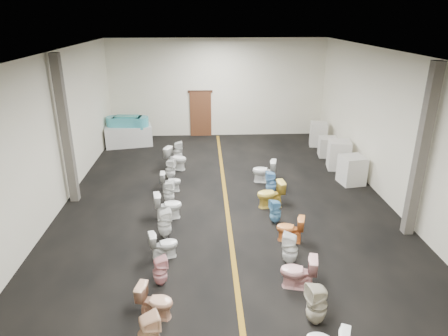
{
  "coord_description": "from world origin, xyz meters",
  "views": [
    {
      "loc": [
        -0.64,
        -10.63,
        5.51
      ],
      "look_at": [
        -0.05,
        1.0,
        0.98
      ],
      "focal_mm": 32.0,
      "sensor_mm": 36.0,
      "label": 1
    }
  ],
  "objects_px": {
    "toilet_left_2": "(155,301)",
    "toilet_left_4": "(164,245)",
    "toilet_left_1": "(149,335)",
    "toilet_left_9": "(170,169)",
    "appliance_crate_a": "(352,170)",
    "toilet_left_11": "(178,151)",
    "toilet_left_6": "(168,205)",
    "toilet_left_10": "(176,158)",
    "toilet_right_3": "(298,272)",
    "appliance_crate_d": "(318,134)",
    "toilet_right_4": "(290,249)",
    "toilet_right_5": "(290,229)",
    "toilet_right_8": "(271,182)",
    "appliance_crate_b": "(339,155)",
    "toilet_left_7": "(169,192)",
    "toilet_left_8": "(171,182)",
    "toilet_right_6": "(275,212)",
    "toilet_right_2": "(317,304)",
    "toilet_right_7": "(271,194)",
    "display_table": "(129,136)",
    "appliance_crate_c": "(328,147)",
    "bathtub": "(127,122)",
    "toilet_left_5": "(165,223)",
    "toilet_left_3": "(160,271)",
    "toilet_right_9": "(264,171)"
  },
  "relations": [
    {
      "from": "toilet_left_9",
      "to": "toilet_right_5",
      "type": "distance_m",
      "value": 5.48
    },
    {
      "from": "display_table",
      "to": "toilet_right_6",
      "type": "height_order",
      "value": "display_table"
    },
    {
      "from": "appliance_crate_d",
      "to": "toilet_right_4",
      "type": "relative_size",
      "value": 1.31
    },
    {
      "from": "toilet_left_11",
      "to": "toilet_left_4",
      "type": "bearing_deg",
      "value": 175.04
    },
    {
      "from": "appliance_crate_a",
      "to": "display_table",
      "type": "bearing_deg",
      "value": 150.76
    },
    {
      "from": "toilet_right_8",
      "to": "toilet_right_4",
      "type": "bearing_deg",
      "value": -1.87
    },
    {
      "from": "toilet_left_2",
      "to": "toilet_left_4",
      "type": "distance_m",
      "value": 2.03
    },
    {
      "from": "appliance_crate_d",
      "to": "bathtub",
      "type": "bearing_deg",
      "value": 177.01
    },
    {
      "from": "appliance_crate_d",
      "to": "toilet_right_9",
      "type": "bearing_deg",
      "value": -126.83
    },
    {
      "from": "toilet_left_7",
      "to": "toilet_left_6",
      "type": "bearing_deg",
      "value": -171.73
    },
    {
      "from": "toilet_right_7",
      "to": "toilet_left_4",
      "type": "bearing_deg",
      "value": -56.49
    },
    {
      "from": "toilet_left_9",
      "to": "toilet_left_8",
      "type": "bearing_deg",
      "value": -161.4
    },
    {
      "from": "toilet_right_6",
      "to": "display_table",
      "type": "bearing_deg",
      "value": -157.66
    },
    {
      "from": "toilet_left_1",
      "to": "toilet_left_7",
      "type": "bearing_deg",
      "value": -20.24
    },
    {
      "from": "toilet_left_1",
      "to": "bathtub",
      "type": "bearing_deg",
      "value": -10.19
    },
    {
      "from": "toilet_left_8",
      "to": "toilet_left_11",
      "type": "bearing_deg",
      "value": -4.52
    },
    {
      "from": "appliance_crate_a",
      "to": "toilet_right_2",
      "type": "distance_m",
      "value": 7.21
    },
    {
      "from": "display_table",
      "to": "toilet_left_8",
      "type": "relative_size",
      "value": 2.96
    },
    {
      "from": "appliance_crate_d",
      "to": "toilet_right_8",
      "type": "height_order",
      "value": "appliance_crate_d"
    },
    {
      "from": "toilet_left_6",
      "to": "toilet_left_10",
      "type": "height_order",
      "value": "toilet_left_10"
    },
    {
      "from": "toilet_right_8",
      "to": "display_table",
      "type": "bearing_deg",
      "value": -133.41
    },
    {
      "from": "toilet_left_6",
      "to": "toilet_right_2",
      "type": "relative_size",
      "value": 0.92
    },
    {
      "from": "toilet_right_8",
      "to": "appliance_crate_c",
      "type": "bearing_deg",
      "value": 141.28
    },
    {
      "from": "toilet_right_5",
      "to": "toilet_right_4",
      "type": "bearing_deg",
      "value": 5.51
    },
    {
      "from": "appliance_crate_a",
      "to": "appliance_crate_b",
      "type": "relative_size",
      "value": 0.91
    },
    {
      "from": "toilet_left_1",
      "to": "toilet_left_9",
      "type": "height_order",
      "value": "toilet_left_1"
    },
    {
      "from": "toilet_right_5",
      "to": "toilet_right_8",
      "type": "height_order",
      "value": "toilet_right_8"
    },
    {
      "from": "toilet_left_10",
      "to": "toilet_right_6",
      "type": "relative_size",
      "value": 1.2
    },
    {
      "from": "appliance_crate_a",
      "to": "toilet_left_11",
      "type": "relative_size",
      "value": 1.24
    },
    {
      "from": "toilet_left_4",
      "to": "toilet_left_6",
      "type": "xyz_separation_m",
      "value": [
        -0.05,
        1.99,
        0.05
      ]
    },
    {
      "from": "toilet_left_7",
      "to": "toilet_left_8",
      "type": "bearing_deg",
      "value": 5.56
    },
    {
      "from": "toilet_left_6",
      "to": "toilet_left_8",
      "type": "height_order",
      "value": "toilet_left_6"
    },
    {
      "from": "appliance_crate_b",
      "to": "toilet_left_11",
      "type": "relative_size",
      "value": 1.36
    },
    {
      "from": "appliance_crate_d",
      "to": "toilet_left_10",
      "type": "height_order",
      "value": "appliance_crate_d"
    },
    {
      "from": "appliance_crate_d",
      "to": "toilet_left_9",
      "type": "distance_m",
      "value": 7.21
    },
    {
      "from": "toilet_left_7",
      "to": "toilet_left_8",
      "type": "xyz_separation_m",
      "value": [
        -0.01,
        0.89,
        -0.03
      ]
    },
    {
      "from": "appliance_crate_b",
      "to": "toilet_right_6",
      "type": "xyz_separation_m",
      "value": [
        -3.1,
        -4.1,
        -0.19
      ]
    },
    {
      "from": "toilet_left_8",
      "to": "toilet_right_3",
      "type": "bearing_deg",
      "value": -152.4
    },
    {
      "from": "toilet_left_3",
      "to": "toilet_left_9",
      "type": "distance_m",
      "value": 5.95
    },
    {
      "from": "appliance_crate_d",
      "to": "toilet_right_5",
      "type": "height_order",
      "value": "appliance_crate_d"
    },
    {
      "from": "toilet_right_7",
      "to": "toilet_left_6",
      "type": "bearing_deg",
      "value": -86.62
    },
    {
      "from": "appliance_crate_d",
      "to": "toilet_left_5",
      "type": "bearing_deg",
      "value": -129.15
    },
    {
      "from": "toilet_left_2",
      "to": "toilet_right_3",
      "type": "distance_m",
      "value": 3.02
    },
    {
      "from": "toilet_left_4",
      "to": "toilet_left_2",
      "type": "bearing_deg",
      "value": 164.66
    },
    {
      "from": "toilet_left_7",
      "to": "toilet_right_2",
      "type": "distance_m",
      "value": 6.2
    },
    {
      "from": "toilet_right_4",
      "to": "toilet_right_8",
      "type": "xyz_separation_m",
      "value": [
        0.19,
        3.95,
        -0.02
      ]
    },
    {
      "from": "toilet_right_2",
      "to": "toilet_right_3",
      "type": "height_order",
      "value": "toilet_right_2"
    },
    {
      "from": "toilet_left_10",
      "to": "appliance_crate_a",
      "type": "bearing_deg",
      "value": -83.02
    },
    {
      "from": "toilet_left_7",
      "to": "toilet_right_7",
      "type": "relative_size",
      "value": 0.88
    },
    {
      "from": "appliance_crate_c",
      "to": "appliance_crate_d",
      "type": "distance_m",
      "value": 1.44
    }
  ]
}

